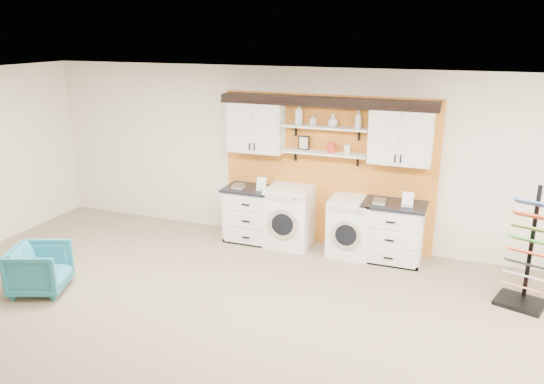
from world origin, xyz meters
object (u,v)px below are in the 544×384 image
at_px(sample_rack, 525,268).
at_px(armchair, 40,269).
at_px(base_cabinet_left, 253,214).
at_px(dryer, 351,226).
at_px(washer, 290,217).
at_px(base_cabinet_right, 393,232).

xyz_separation_m(sample_rack, armchair, (-5.96, -1.88, -0.19)).
distance_m(base_cabinet_left, dryer, 1.63).
bearing_deg(washer, base_cabinet_left, 179.69).
height_order(washer, sample_rack, sample_rack).
bearing_deg(sample_rack, base_cabinet_right, 174.00).
bearing_deg(washer, dryer, 0.00).
bearing_deg(base_cabinet_right, sample_rack, -24.10).
height_order(washer, armchair, washer).
distance_m(base_cabinet_right, armchair, 4.98).
xyz_separation_m(base_cabinet_right, sample_rack, (1.75, -0.78, 0.05)).
relative_size(base_cabinet_left, base_cabinet_right, 1.00).
relative_size(dryer, armchair, 1.30).
bearing_deg(sample_rack, dryer, 179.98).
height_order(base_cabinet_right, armchair, base_cabinet_right).
distance_m(base_cabinet_left, washer, 0.63).
xyz_separation_m(base_cabinet_right, washer, (-1.63, -0.00, 0.03)).
xyz_separation_m(base_cabinet_left, dryer, (1.63, -0.00, 0.00)).
relative_size(sample_rack, armchair, 2.22).
height_order(base_cabinet_left, dryer, dryer).
height_order(base_cabinet_left, base_cabinet_right, base_cabinet_right).
bearing_deg(washer, base_cabinet_right, 0.12).
bearing_deg(base_cabinet_left, washer, -0.31).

